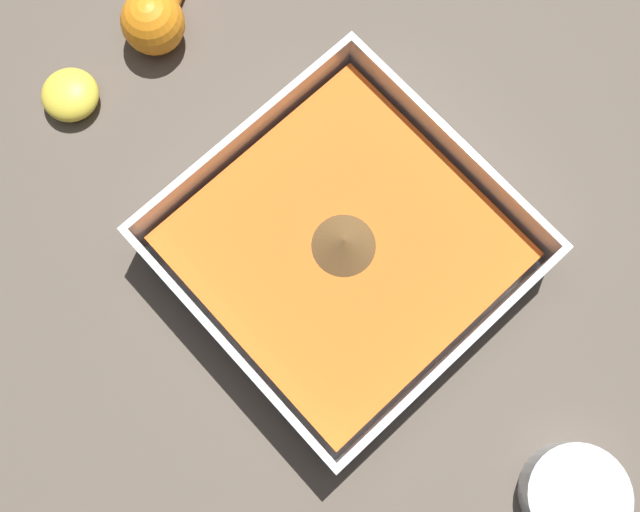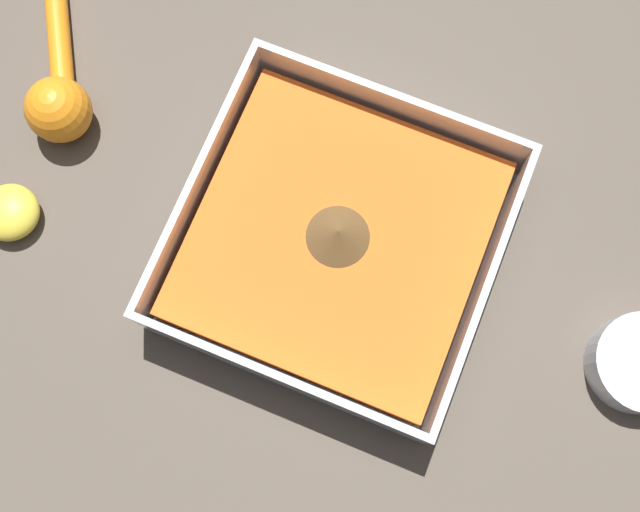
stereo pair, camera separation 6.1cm
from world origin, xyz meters
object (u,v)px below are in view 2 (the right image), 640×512
object	(u,v)px
lemon_squeezer	(59,94)
lemon_half	(10,212)
square_dish	(337,242)
spice_bowl	(639,364)

from	to	relation	value
lemon_squeezer	lemon_half	xyz separation A→B (m)	(0.00, -0.11, -0.01)
square_dish	lemon_squeezer	world-z (taller)	square_dish
square_dish	lemon_half	world-z (taller)	square_dish
square_dish	lemon_half	size ratio (longest dim) A/B	4.90
square_dish	spice_bowl	size ratio (longest dim) A/B	3.08
square_dish	lemon_half	bearing A→B (deg)	-163.69
square_dish	lemon_half	xyz separation A→B (m)	(-0.27, -0.08, -0.01)
square_dish	spice_bowl	xyz separation A→B (m)	(0.26, 0.00, -0.01)
square_dish	spice_bowl	world-z (taller)	square_dish
spice_bowl	lemon_half	distance (m)	0.54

